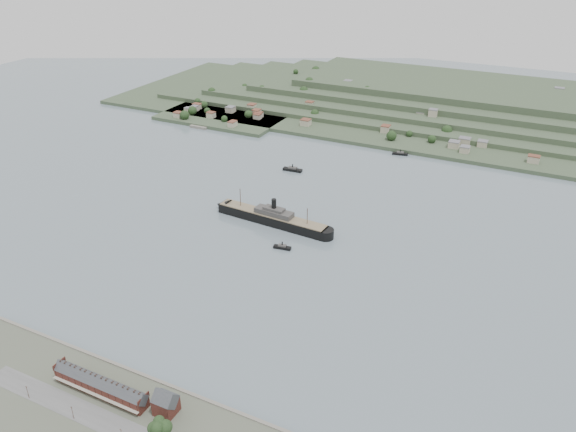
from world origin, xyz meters
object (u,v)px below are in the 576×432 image
at_px(tugboat, 282,247).
at_px(fig_tree, 159,428).
at_px(steamship, 269,217).
at_px(gabled_building, 166,403).
at_px(terrace_row, 101,385).

bearing_deg(tugboat, fig_tree, -81.04).
distance_m(steamship, tugboat, 42.83).
relative_size(gabled_building, tugboat, 1.04).
bearing_deg(fig_tree, steamship, 104.87).
relative_size(tugboat, fig_tree, 1.12).
bearing_deg(terrace_row, steamship, 93.22).
relative_size(gabled_building, steamship, 0.13).
distance_m(steamship, fig_tree, 219.72).
distance_m(gabled_building, fig_tree, 16.23).
relative_size(terrace_row, gabled_building, 3.95).
height_order(gabled_building, tugboat, gabled_building).
xyz_separation_m(tugboat, fig_tree, (28.39, -180.08, 7.98)).
bearing_deg(terrace_row, tugboat, 84.40).
height_order(terrace_row, tugboat, terrace_row).
bearing_deg(steamship, gabled_building, -76.14).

